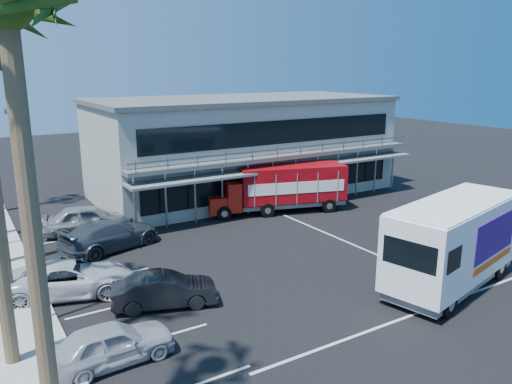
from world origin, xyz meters
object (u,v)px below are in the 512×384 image
parked_car_a (111,344)px  parked_car_b (165,290)px  red_truck (282,187)px  white_van (454,242)px

parked_car_a → parked_car_b: 4.18m
red_truck → parked_car_a: bearing=-124.8°
parked_car_b → red_truck: bearing=-35.0°
red_truck → white_van: bearing=-74.7°
red_truck → white_van: (-0.39, -13.69, 0.35)m
red_truck → parked_car_b: bearing=-126.4°
white_van → parked_car_a: (-14.49, 1.94, -1.36)m
red_truck → parked_car_a: 18.99m
red_truck → white_van: white_van is taller
red_truck → parked_car_a: size_ratio=2.31×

